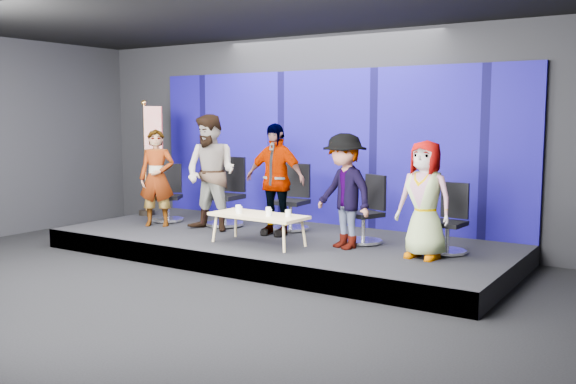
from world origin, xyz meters
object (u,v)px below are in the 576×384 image
(chair_a, at_px, (168,203))
(coffee_table, at_px, (258,217))
(panelist_c, at_px, (275,180))
(chair_e, at_px, (449,230))
(mug_a, at_px, (238,208))
(mug_e, at_px, (288,213))
(chair_c, at_px, (292,208))
(panelist_d, at_px, (344,191))
(chair_b, at_px, (227,203))
(panelist_a, at_px, (157,178))
(mug_c, at_px, (268,210))
(flag_stand, at_px, (150,155))
(panelist_e, at_px, (425,200))
(mug_d, at_px, (269,213))
(chair_d, at_px, (366,221))
(mug_b, at_px, (239,210))
(panelist_b, at_px, (211,173))

(chair_a, bearing_deg, coffee_table, -47.86)
(panelist_c, height_order, chair_e, panelist_c)
(mug_a, bearing_deg, mug_e, 1.04)
(chair_c, bearing_deg, coffee_table, -83.23)
(chair_e, height_order, mug_a, chair_e)
(panelist_d, height_order, chair_e, panelist_d)
(chair_b, height_order, panelist_c, panelist_c)
(chair_a, relative_size, chair_c, 0.94)
(panelist_a, height_order, mug_c, panelist_a)
(chair_a, bearing_deg, chair_e, -28.81)
(chair_a, distance_m, panelist_a, 0.69)
(mug_c, xyz_separation_m, flag_stand, (-3.32, 1.01, 0.64))
(coffee_table, bearing_deg, panelist_d, 20.62)
(panelist_e, bearing_deg, chair_c, 167.45)
(coffee_table, height_order, mug_d, mug_d)
(panelist_c, distance_m, panelist_e, 2.55)
(chair_a, relative_size, panelist_c, 0.58)
(coffee_table, height_order, mug_e, mug_e)
(chair_c, xyz_separation_m, panelist_d, (1.37, -0.82, 0.45))
(panelist_e, xyz_separation_m, mug_c, (-2.23, -0.31, -0.28))
(panelist_a, height_order, chair_c, panelist_a)
(chair_d, bearing_deg, panelist_c, -150.63)
(panelist_c, distance_m, mug_c, 0.78)
(chair_a, bearing_deg, chair_b, -20.91)
(chair_c, relative_size, mug_a, 10.88)
(panelist_e, bearing_deg, mug_a, -166.49)
(chair_c, relative_size, panelist_d, 0.67)
(mug_d, bearing_deg, chair_c, 108.88)
(chair_b, relative_size, mug_e, 12.33)
(chair_b, bearing_deg, chair_c, 10.04)
(chair_c, height_order, mug_e, chair_c)
(panelist_e, relative_size, mug_b, 14.68)
(panelist_d, bearing_deg, panelist_a, -156.11)
(mug_d, bearing_deg, panelist_a, 170.49)
(panelist_e, xyz_separation_m, mug_b, (-2.57, -0.55, -0.27))
(chair_a, xyz_separation_m, mug_c, (2.60, -0.69, 0.16))
(chair_e, xyz_separation_m, mug_b, (-2.75, -1.01, 0.18))
(chair_a, relative_size, mug_d, 9.96)
(panelist_d, bearing_deg, chair_c, 171.73)
(panelist_d, xyz_separation_m, coffee_table, (-1.15, -0.43, -0.40))
(panelist_b, bearing_deg, coffee_table, -23.90)
(chair_d, bearing_deg, panelist_a, -148.38)
(panelist_a, bearing_deg, chair_c, -6.67)
(panelist_b, bearing_deg, panelist_a, -174.85)
(chair_b, bearing_deg, mug_a, -47.06)
(mug_d, bearing_deg, panelist_d, 28.68)
(chair_a, xyz_separation_m, chair_b, (1.15, 0.18, 0.05))
(chair_b, xyz_separation_m, mug_a, (0.97, -0.95, 0.11))
(chair_a, height_order, chair_e, chair_a)
(panelist_a, relative_size, mug_b, 15.50)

